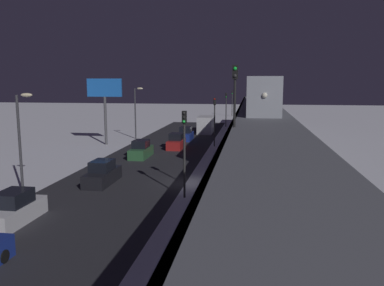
{
  "coord_description": "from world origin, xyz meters",
  "views": [
    {
      "loc": [
        -5.29,
        31.97,
        8.44
      ],
      "look_at": [
        1.12,
        -10.74,
        1.75
      ],
      "focal_mm": 36.9,
      "sensor_mm": 36.0,
      "label": 1
    }
  ],
  "objects_px": {
    "rail_signal": "(235,85)",
    "sedan_red": "(176,142)",
    "sedan_blue_2": "(186,135)",
    "sedan_green": "(141,150)",
    "subway_train": "(260,91)",
    "box_truck": "(206,124)",
    "traffic_light_far": "(226,105)",
    "sedan_black": "(102,174)",
    "traffic_light_mid": "(215,115)",
    "commercial_billboard": "(105,94)",
    "traffic_light_distant": "(232,99)",
    "traffic_light_near": "(184,141)",
    "sedan_white": "(14,210)"
  },
  "relations": [
    {
      "from": "commercial_billboard",
      "to": "traffic_light_mid",
      "type": "bearing_deg",
      "value": -177.53
    },
    {
      "from": "subway_train",
      "to": "commercial_billboard",
      "type": "distance_m",
      "value": 20.54
    },
    {
      "from": "subway_train",
      "to": "sedan_red",
      "type": "xyz_separation_m",
      "value": [
        10.48,
        1.77,
        -6.5
      ]
    },
    {
      "from": "sedan_blue_2",
      "to": "traffic_light_mid",
      "type": "distance_m",
      "value": 7.71
    },
    {
      "from": "sedan_green",
      "to": "box_truck",
      "type": "height_order",
      "value": "box_truck"
    },
    {
      "from": "sedan_blue_2",
      "to": "traffic_light_mid",
      "type": "relative_size",
      "value": 0.66
    },
    {
      "from": "traffic_light_distant",
      "to": "traffic_light_far",
      "type": "bearing_deg",
      "value": 90.0
    },
    {
      "from": "sedan_black",
      "to": "traffic_light_mid",
      "type": "distance_m",
      "value": 22.27
    },
    {
      "from": "sedan_blue_2",
      "to": "sedan_green",
      "type": "xyz_separation_m",
      "value": [
        2.8,
        13.98,
        0.0
      ]
    },
    {
      "from": "subway_train",
      "to": "traffic_light_far",
      "type": "xyz_separation_m",
      "value": [
        5.78,
        -24.3,
        -3.1
      ]
    },
    {
      "from": "sedan_white",
      "to": "sedan_blue_2",
      "type": "bearing_deg",
      "value": -97.39
    },
    {
      "from": "sedan_red",
      "to": "box_truck",
      "type": "bearing_deg",
      "value": 83.2
    },
    {
      "from": "sedan_black",
      "to": "traffic_light_near",
      "type": "bearing_deg",
      "value": 158.07
    },
    {
      "from": "sedan_black",
      "to": "traffic_light_mid",
      "type": "height_order",
      "value": "traffic_light_mid"
    },
    {
      "from": "subway_train",
      "to": "box_truck",
      "type": "bearing_deg",
      "value": -60.54
    },
    {
      "from": "traffic_light_near",
      "to": "commercial_billboard",
      "type": "xyz_separation_m",
      "value": [
        14.75,
        -23.07,
        2.63
      ]
    },
    {
      "from": "sedan_blue_2",
      "to": "sedan_green",
      "type": "height_order",
      "value": "same"
    },
    {
      "from": "subway_train",
      "to": "sedan_black",
      "type": "bearing_deg",
      "value": 56.54
    },
    {
      "from": "traffic_light_mid",
      "to": "sedan_black",
      "type": "bearing_deg",
      "value": 70.07
    },
    {
      "from": "sedan_blue_2",
      "to": "traffic_light_mid",
      "type": "bearing_deg",
      "value": -47.19
    },
    {
      "from": "sedan_blue_2",
      "to": "traffic_light_far",
      "type": "bearing_deg",
      "value": 75.84
    },
    {
      "from": "rail_signal",
      "to": "box_truck",
      "type": "xyz_separation_m",
      "value": [
        6.36,
        -40.17,
        -6.9
      ]
    },
    {
      "from": "box_truck",
      "to": "traffic_light_far",
      "type": "height_order",
      "value": "traffic_light_far"
    },
    {
      "from": "rail_signal",
      "to": "sedan_blue_2",
      "type": "xyz_separation_m",
      "value": [
        8.36,
        -30.83,
        -7.44
      ]
    },
    {
      "from": "sedan_white",
      "to": "traffic_light_near",
      "type": "relative_size",
      "value": 0.72
    },
    {
      "from": "rail_signal",
      "to": "traffic_light_far",
      "type": "bearing_deg",
      "value": -85.76
    },
    {
      "from": "sedan_white",
      "to": "traffic_light_distant",
      "type": "distance_m",
      "value": 78.46
    },
    {
      "from": "sedan_green",
      "to": "sedan_blue_2",
      "type": "bearing_deg",
      "value": -101.32
    },
    {
      "from": "rail_signal",
      "to": "commercial_billboard",
      "type": "distance_m",
      "value": 31.18
    },
    {
      "from": "rail_signal",
      "to": "sedan_red",
      "type": "bearing_deg",
      "value": -70.33
    },
    {
      "from": "subway_train",
      "to": "sedan_blue_2",
      "type": "distance_m",
      "value": 13.57
    },
    {
      "from": "rail_signal",
      "to": "traffic_light_distant",
      "type": "distance_m",
      "value": 73.37
    },
    {
      "from": "sedan_red",
      "to": "traffic_light_near",
      "type": "height_order",
      "value": "traffic_light_near"
    },
    {
      "from": "sedan_white",
      "to": "traffic_light_far",
      "type": "height_order",
      "value": "traffic_light_far"
    },
    {
      "from": "rail_signal",
      "to": "sedan_white",
      "type": "relative_size",
      "value": 0.87
    },
    {
      "from": "rail_signal",
      "to": "box_truck",
      "type": "relative_size",
      "value": 0.54
    },
    {
      "from": "sedan_green",
      "to": "traffic_light_far",
      "type": "bearing_deg",
      "value": -102.95
    },
    {
      "from": "sedan_green",
      "to": "sedan_red",
      "type": "relative_size",
      "value": 1.06
    },
    {
      "from": "traffic_light_far",
      "to": "commercial_billboard",
      "type": "height_order",
      "value": "commercial_billboard"
    },
    {
      "from": "sedan_black",
      "to": "traffic_light_distant",
      "type": "height_order",
      "value": "traffic_light_distant"
    },
    {
      "from": "traffic_light_far",
      "to": "subway_train",
      "type": "bearing_deg",
      "value": 103.38
    },
    {
      "from": "commercial_billboard",
      "to": "sedan_red",
      "type": "bearing_deg",
      "value": 170.26
    },
    {
      "from": "sedan_green",
      "to": "sedan_red",
      "type": "xyz_separation_m",
      "value": [
        -2.8,
        -6.55,
        -0.0
      ]
    },
    {
      "from": "traffic_light_mid",
      "to": "traffic_light_far",
      "type": "bearing_deg",
      "value": -90.0
    },
    {
      "from": "traffic_light_near",
      "to": "traffic_light_far",
      "type": "xyz_separation_m",
      "value": [
        0.0,
        -47.42,
        0.0
      ]
    },
    {
      "from": "box_truck",
      "to": "traffic_light_distant",
      "type": "xyz_separation_m",
      "value": [
        -2.7,
        -33.0,
        2.85
      ]
    },
    {
      "from": "traffic_light_distant",
      "to": "commercial_billboard",
      "type": "distance_m",
      "value": 50.33
    },
    {
      "from": "box_truck",
      "to": "sedan_red",
      "type": "bearing_deg",
      "value": 83.2
    },
    {
      "from": "traffic_light_distant",
      "to": "sedan_white",
      "type": "bearing_deg",
      "value": 83.19
    },
    {
      "from": "rail_signal",
      "to": "sedan_red",
      "type": "height_order",
      "value": "rail_signal"
    }
  ]
}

